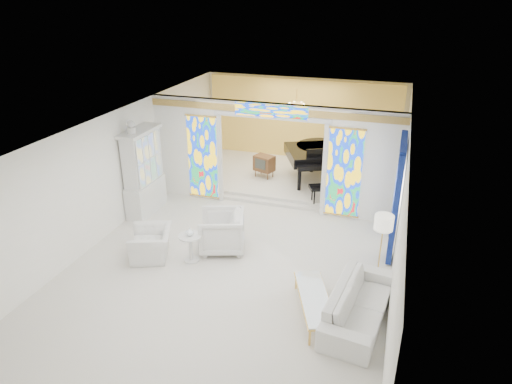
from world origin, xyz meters
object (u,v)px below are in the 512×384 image
(sofa, at_px, (359,304))
(grand_piano, at_px, (318,153))
(coffee_table, at_px, (314,298))
(china_cabinet, at_px, (144,173))
(armchair_right, at_px, (222,231))
(armchair_left, at_px, (151,243))
(tv_console, at_px, (264,163))

(sofa, xyz_separation_m, grand_piano, (-2.02, 6.33, 0.66))
(coffee_table, bearing_deg, grand_piano, 100.50)
(china_cabinet, relative_size, armchair_right, 2.59)
(armchair_right, bearing_deg, armchair_left, -79.06)
(armchair_right, relative_size, coffee_table, 0.56)
(china_cabinet, height_order, grand_piano, china_cabinet)
(sofa, bearing_deg, china_cabinet, 72.65)
(sofa, bearing_deg, coffee_table, 105.13)
(coffee_table, relative_size, tv_console, 2.58)
(armchair_left, distance_m, sofa, 4.91)
(coffee_table, relative_size, grand_piano, 0.54)
(grand_piano, xyz_separation_m, tv_console, (-1.64, -0.43, -0.37))
(armchair_right, bearing_deg, tv_console, 165.19)
(china_cabinet, distance_m, coffee_table, 6.16)
(coffee_table, height_order, grand_piano, grand_piano)
(china_cabinet, distance_m, tv_console, 3.99)
(armchair_left, relative_size, grand_piano, 0.30)
(sofa, relative_size, tv_console, 3.32)
(china_cabinet, xyz_separation_m, grand_piano, (4.15, 3.48, -0.16))
(grand_piano, bearing_deg, coffee_table, -104.14)
(armchair_right, distance_m, tv_console, 4.31)
(sofa, distance_m, grand_piano, 6.68)
(sofa, bearing_deg, armchair_left, 88.16)
(china_cabinet, xyz_separation_m, armchair_right, (2.77, -1.25, -0.69))
(sofa, xyz_separation_m, coffee_table, (-0.82, -0.11, 0.02))
(coffee_table, bearing_deg, armchair_left, 167.33)
(china_cabinet, bearing_deg, armchair_right, -24.38)
(sofa, height_order, tv_console, tv_console)
(armchair_left, distance_m, tv_console, 5.25)
(armchair_left, bearing_deg, coffee_table, 54.76)
(armchair_left, height_order, tv_console, tv_console)
(china_cabinet, bearing_deg, armchair_left, -57.23)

